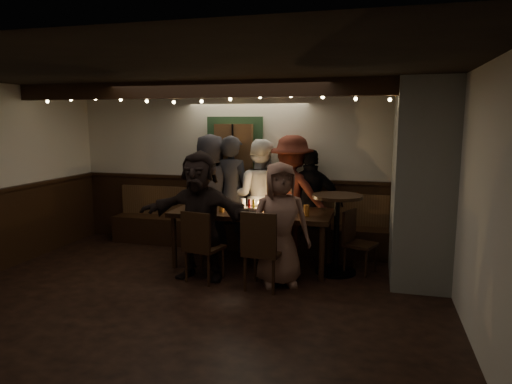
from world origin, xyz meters
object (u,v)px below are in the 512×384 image
(chair_end, at_px, (355,238))
(person_e, at_px, (311,203))
(dining_table, at_px, (252,215))
(chair_near_left, at_px, (200,243))
(chair_near_right, at_px, (261,246))
(person_g, at_px, (280,224))
(person_b, at_px, (232,194))
(person_d, at_px, (292,195))
(person_a, at_px, (211,192))
(person_f, at_px, (200,216))
(high_top, at_px, (337,224))
(person_c, at_px, (259,196))

(chair_end, distance_m, person_e, 0.99)
(dining_table, bearing_deg, chair_near_left, -118.00)
(chair_near_right, xyz_separation_m, person_g, (0.17, 0.27, 0.23))
(person_b, xyz_separation_m, person_d, (0.97, 0.03, 0.01))
(chair_end, xyz_separation_m, person_d, (-1.01, 0.63, 0.45))
(dining_table, distance_m, chair_near_right, 1.02)
(dining_table, xyz_separation_m, person_d, (0.44, 0.74, 0.19))
(person_a, relative_size, person_f, 1.10)
(person_g, bearing_deg, chair_near_left, 167.19)
(person_a, xyz_separation_m, person_g, (1.44, -1.41, -0.15))
(chair_end, relative_size, person_a, 0.46)
(chair_near_right, height_order, person_e, person_e)
(chair_near_right, bearing_deg, high_top, 47.72)
(high_top, relative_size, person_d, 0.59)
(chair_near_right, bearing_deg, dining_table, 111.77)
(dining_table, height_order, person_b, person_b)
(chair_near_left, height_order, person_b, person_b)
(dining_table, relative_size, chair_end, 2.64)
(dining_table, height_order, chair_near_left, dining_table)
(chair_end, xyz_separation_m, high_top, (-0.25, -0.13, 0.21))
(chair_end, bearing_deg, dining_table, -175.73)
(high_top, xyz_separation_m, person_e, (-0.46, 0.74, 0.14))
(person_b, relative_size, person_e, 1.12)
(person_a, xyz_separation_m, person_b, (0.37, -0.03, -0.01))
(person_f, xyz_separation_m, person_g, (1.07, 0.04, -0.06))
(dining_table, bearing_deg, chair_near_right, -68.23)
(person_c, xyz_separation_m, person_f, (-0.44, -1.43, -0.05))
(person_b, bearing_deg, person_a, 9.10)
(person_d, bearing_deg, chair_near_left, 74.02)
(person_c, bearing_deg, person_a, -2.58)
(high_top, bearing_deg, dining_table, 178.82)
(chair_near_left, bearing_deg, dining_table, 62.00)
(chair_end, height_order, person_a, person_a)
(person_b, bearing_deg, person_d, -164.04)
(chair_near_right, relative_size, high_top, 0.92)
(person_c, height_order, person_g, person_c)
(person_d, distance_m, person_f, 1.73)
(high_top, bearing_deg, person_f, -158.65)
(dining_table, relative_size, person_e, 1.37)
(high_top, bearing_deg, chair_end, 28.48)
(person_d, bearing_deg, person_e, -170.85)
(dining_table, distance_m, person_f, 0.88)
(person_b, relative_size, person_d, 0.99)
(chair_near_left, xyz_separation_m, person_c, (0.37, 1.59, 0.37))
(person_b, bearing_deg, chair_near_left, 107.13)
(chair_near_right, height_order, person_c, person_c)
(chair_end, bearing_deg, high_top, -151.52)
(high_top, relative_size, person_e, 0.66)
(high_top, distance_m, person_b, 1.90)
(chair_end, bearing_deg, person_d, 148.13)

